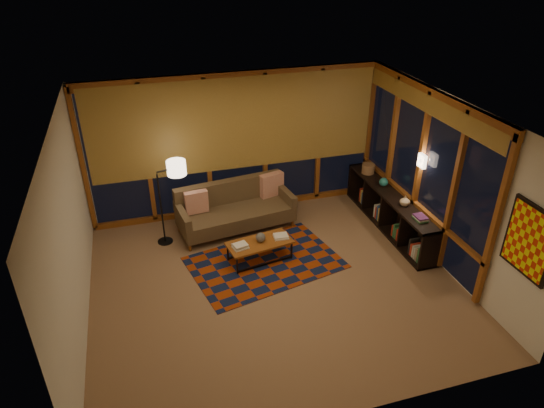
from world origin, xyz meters
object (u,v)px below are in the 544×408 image
object	(u,v)px
sofa	(236,209)
floor_lamp	(161,205)
coffee_table	(260,251)
bookshelf	(389,211)

from	to	relation	value
sofa	floor_lamp	size ratio (longest dim) A/B	1.38
sofa	floor_lamp	distance (m)	1.34
coffee_table	floor_lamp	distance (m)	1.85
sofa	bookshelf	xyz separation A→B (m)	(2.70, -0.72, -0.08)
coffee_table	bookshelf	world-z (taller)	bookshelf
sofa	bookshelf	world-z (taller)	sofa
floor_lamp	bookshelf	xyz separation A→B (m)	(4.00, -0.65, -0.40)
bookshelf	coffee_table	bearing A→B (deg)	-172.37
floor_lamp	coffee_table	bearing A→B (deg)	-49.20
coffee_table	bookshelf	xyz separation A→B (m)	(2.55, 0.34, 0.17)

